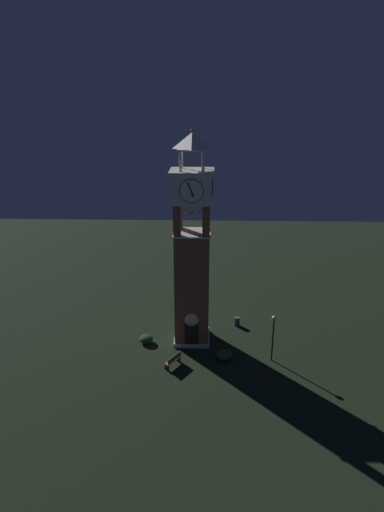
{
  "coord_description": "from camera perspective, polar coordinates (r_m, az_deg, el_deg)",
  "views": [
    {
      "loc": [
        1.01,
        -32.07,
        18.76
      ],
      "look_at": [
        0.0,
        0.0,
        7.5
      ],
      "focal_mm": 30.12,
      "sensor_mm": 36.0,
      "label": 1
    }
  ],
  "objects": [
    {
      "name": "shrub_left_of_tower",
      "position": [
        34.45,
        4.33,
        -12.95
      ],
      "size": [
        1.28,
        1.28,
        0.78
      ],
      "primitive_type": "ellipsoid",
      "color": "#234C28",
      "rests_on": "ground"
    },
    {
      "name": "lamp_post",
      "position": [
        33.66,
        10.76,
        -9.6
      ],
      "size": [
        0.36,
        0.36,
        3.84
      ],
      "color": "black",
      "rests_on": "ground"
    },
    {
      "name": "ground",
      "position": [
        37.17,
        0.0,
        -10.97
      ],
      "size": [
        80.0,
        80.0,
        0.0
      ],
      "primitive_type": "plane",
      "color": "black"
    },
    {
      "name": "shrub_near_entry",
      "position": [
        36.69,
        -6.09,
        -10.91
      ],
      "size": [
        1.15,
        1.15,
        0.7
      ],
      "primitive_type": "ellipsoid",
      "color": "#234C28",
      "rests_on": "ground"
    },
    {
      "name": "trash_bin",
      "position": [
        39.29,
        5.98,
        -8.63
      ],
      "size": [
        0.52,
        0.52,
        0.8
      ],
      "primitive_type": "cylinder",
      "color": "#4C4C51",
      "rests_on": "ground"
    },
    {
      "name": "park_bench",
      "position": [
        33.58,
        -2.5,
        -13.66
      ],
      "size": [
        1.23,
        1.58,
        0.95
      ],
      "color": "brown",
      "rests_on": "ground"
    },
    {
      "name": "clock_tower",
      "position": [
        34.09,
        -0.0,
        -0.41
      ],
      "size": [
        3.33,
        3.33,
        17.19
      ],
      "color": "brown",
      "rests_on": "ground"
    }
  ]
}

